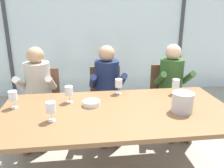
{
  "coord_description": "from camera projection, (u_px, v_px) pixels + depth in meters",
  "views": [
    {
      "loc": [
        -0.3,
        -2.02,
        1.67
      ],
      "look_at": [
        0.0,
        0.35,
        0.88
      ],
      "focal_mm": 37.1,
      "sensor_mm": 36.0,
      "label": 1
    }
  ],
  "objects": [
    {
      "name": "ground",
      "position": [
        107.0,
        127.0,
        3.41
      ],
      "size": [
        14.0,
        14.0,
        0.0
      ],
      "primitive_type": "plane",
      "color": "#9E9384"
    },
    {
      "name": "window_glass_panel",
      "position": [
        98.0,
        28.0,
        4.45
      ],
      "size": [
        7.45,
        0.03,
        2.6
      ],
      "primitive_type": "cube",
      "color": "silver",
      "rests_on": "ground"
    },
    {
      "name": "window_mullion_left",
      "position": [
        7.0,
        29.0,
        4.23
      ],
      "size": [
        0.06,
        0.06,
        2.6
      ],
      "primitive_type": "cube",
      "color": "#38383D",
      "rests_on": "ground"
    },
    {
      "name": "window_mullion_right",
      "position": [
        182.0,
        27.0,
        4.63
      ],
      "size": [
        0.06,
        0.06,
        2.6
      ],
      "primitive_type": "cube",
      "color": "#38383D",
      "rests_on": "ground"
    },
    {
      "name": "hillside_vineyard",
      "position": [
        90.0,
        32.0,
        8.68
      ],
      "size": [
        13.45,
        2.4,
        1.65
      ],
      "primitive_type": "cube",
      "color": "#386633",
      "rests_on": "ground"
    },
    {
      "name": "dining_table",
      "position": [
        116.0,
        116.0,
        2.25
      ],
      "size": [
        2.25,
        1.1,
        0.73
      ],
      "color": "brown",
      "rests_on": "ground"
    },
    {
      "name": "chair_near_curtain",
      "position": [
        44.0,
        97.0,
        3.11
      ],
      "size": [
        0.45,
        0.45,
        0.9
      ],
      "rotation": [
        0.0,
        0.0,
        -0.02
      ],
      "color": "brown",
      "rests_on": "ground"
    },
    {
      "name": "chair_left_of_center",
      "position": [
        106.0,
        94.0,
        3.22
      ],
      "size": [
        0.44,
        0.44,
        0.9
      ],
      "rotation": [
        0.0,
        0.0,
        -0.0
      ],
      "color": "brown",
      "rests_on": "ground"
    },
    {
      "name": "chair_center",
      "position": [
        166.0,
        92.0,
        3.31
      ],
      "size": [
        0.48,
        0.48,
        0.9
      ],
      "rotation": [
        0.0,
        0.0,
        -0.1
      ],
      "color": "brown",
      "rests_on": "ground"
    },
    {
      "name": "person_beige_jumper",
      "position": [
        37.0,
        89.0,
        2.91
      ],
      "size": [
        0.48,
        0.62,
        1.22
      ],
      "rotation": [
        0.0,
        0.0,
        -0.06
      ],
      "color": "#B7AD9E",
      "rests_on": "ground"
    },
    {
      "name": "person_navy_polo",
      "position": [
        107.0,
        86.0,
        3.02
      ],
      "size": [
        0.47,
        0.61,
        1.22
      ],
      "rotation": [
        0.0,
        0.0,
        0.02
      ],
      "color": "#192347",
      "rests_on": "ground"
    },
    {
      "name": "person_olive_shirt",
      "position": [
        173.0,
        83.0,
        3.12
      ],
      "size": [
        0.47,
        0.62,
        1.22
      ],
      "rotation": [
        0.0,
        0.0,
        -0.03
      ],
      "color": "#2D5123",
      "rests_on": "ground"
    },
    {
      "name": "ice_bucket_primary",
      "position": [
        182.0,
        102.0,
        2.18
      ],
      "size": [
        0.21,
        0.21,
        0.19
      ],
      "color": "#B7B7BC",
      "rests_on": "dining_table"
    },
    {
      "name": "tasting_bowl",
      "position": [
        92.0,
        103.0,
        2.33
      ],
      "size": [
        0.17,
        0.17,
        0.05
      ],
      "primitive_type": "cylinder",
      "color": "silver",
      "rests_on": "dining_table"
    },
    {
      "name": "wine_glass_by_left_taster",
      "position": [
        69.0,
        91.0,
        2.39
      ],
      "size": [
        0.08,
        0.08,
        0.17
      ],
      "color": "silver",
      "rests_on": "dining_table"
    },
    {
      "name": "wine_glass_near_bucket",
      "position": [
        13.0,
        97.0,
        2.25
      ],
      "size": [
        0.08,
        0.08,
        0.17
      ],
      "color": "silver",
      "rests_on": "dining_table"
    },
    {
      "name": "wine_glass_center_pour",
      "position": [
        176.0,
        84.0,
        2.62
      ],
      "size": [
        0.08,
        0.08,
        0.17
      ],
      "color": "silver",
      "rests_on": "dining_table"
    },
    {
      "name": "wine_glass_by_right_taster",
      "position": [
        51.0,
        108.0,
        1.99
      ],
      "size": [
        0.08,
        0.08,
        0.17
      ],
      "color": "silver",
      "rests_on": "dining_table"
    },
    {
      "name": "wine_glass_spare_empty",
      "position": [
        119.0,
        83.0,
        2.63
      ],
      "size": [
        0.08,
        0.08,
        0.17
      ],
      "color": "silver",
      "rests_on": "dining_table"
    }
  ]
}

